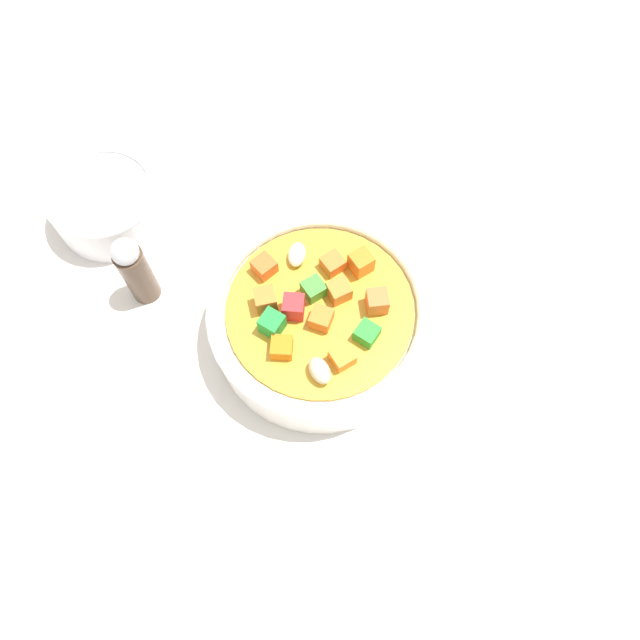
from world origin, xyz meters
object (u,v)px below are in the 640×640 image
at_px(soup_bowl_main, 320,318).
at_px(spoon, 172,440).
at_px(side_bowl_small, 106,202).
at_px(pepper_shaker, 135,270).

height_order(soup_bowl_main, spoon, soup_bowl_main).
bearing_deg(soup_bowl_main, side_bowl_small, 108.99).
bearing_deg(side_bowl_small, pepper_shaker, -102.47).
bearing_deg(side_bowl_small, soup_bowl_main, -71.01).
height_order(spoon, side_bowl_small, side_bowl_small).
bearing_deg(soup_bowl_main, pepper_shaker, 126.03).
relative_size(side_bowl_small, pepper_shaker, 1.26).
bearing_deg(pepper_shaker, soup_bowl_main, -53.97).
bearing_deg(side_bowl_small, spoon, -109.89).
bearing_deg(soup_bowl_main, spoon, 179.16).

